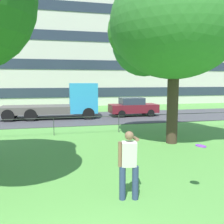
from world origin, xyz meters
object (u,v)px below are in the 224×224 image
(person_thrower, at_px, (129,163))
(car_maroon_far_right, at_px, (133,107))
(flatbed_truck_center, at_px, (64,103))
(apartment_building_background, at_px, (102,30))
(frisbee, at_px, (201,146))
(tree_small_lawn, at_px, (172,24))

(person_thrower, relative_size, car_maroon_far_right, 0.43)
(flatbed_truck_center, height_order, apartment_building_background, apartment_building_background)
(person_thrower, xyz_separation_m, frisbee, (1.84, -0.20, 0.37))
(person_thrower, height_order, car_maroon_far_right, person_thrower)
(apartment_building_background, bearing_deg, car_maroon_far_right, -90.93)
(tree_small_lawn, height_order, apartment_building_background, apartment_building_background)
(frisbee, xyz_separation_m, apartment_building_background, (3.09, 28.74, 8.43))
(frisbee, distance_m, car_maroon_far_right, 14.63)
(tree_small_lawn, height_order, frisbee, tree_small_lawn)
(apartment_building_background, bearing_deg, frisbee, -96.13)
(tree_small_lawn, bearing_deg, flatbed_truck_center, 116.68)
(flatbed_truck_center, bearing_deg, car_maroon_far_right, 0.03)
(tree_small_lawn, bearing_deg, car_maroon_far_right, 82.85)
(person_thrower, height_order, frisbee, person_thrower)
(tree_small_lawn, distance_m, frisbee, 7.00)
(person_thrower, distance_m, flatbed_truck_center, 14.17)
(flatbed_truck_center, bearing_deg, tree_small_lawn, -63.32)
(tree_small_lawn, relative_size, flatbed_truck_center, 1.11)
(person_thrower, relative_size, apartment_building_background, 0.04)
(tree_small_lawn, bearing_deg, person_thrower, -124.81)
(car_maroon_far_right, bearing_deg, person_thrower, -108.34)
(frisbee, bearing_deg, person_thrower, 173.83)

